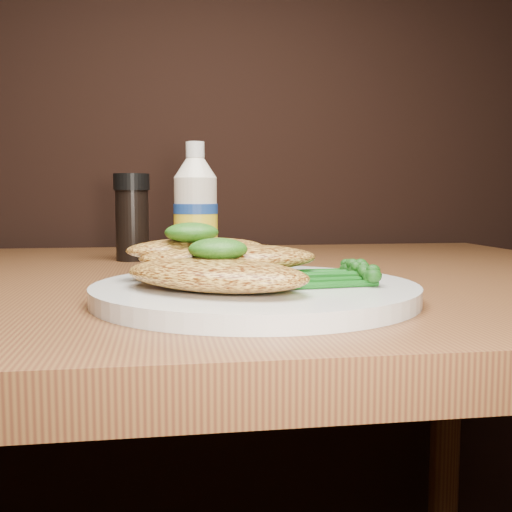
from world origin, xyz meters
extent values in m
cylinder|color=silver|center=(0.08, 0.85, 0.76)|extent=(0.29, 0.29, 0.01)
ellipsoid|color=gold|center=(0.05, 0.81, 0.78)|extent=(0.18, 0.17, 0.03)
ellipsoid|color=gold|center=(0.06, 0.87, 0.79)|extent=(0.16, 0.08, 0.02)
ellipsoid|color=gold|center=(0.04, 0.90, 0.79)|extent=(0.15, 0.10, 0.02)
ellipsoid|color=#0C3508|center=(0.05, 0.83, 0.80)|extent=(0.06, 0.06, 0.02)
ellipsoid|color=#0C3508|center=(0.03, 0.88, 0.81)|extent=(0.05, 0.05, 0.02)
camera|label=1|loc=(0.00, 0.32, 0.84)|focal=42.77mm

